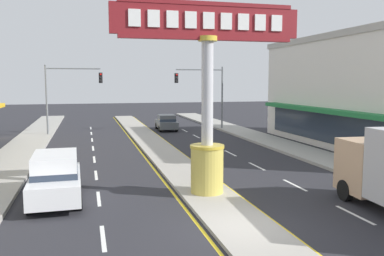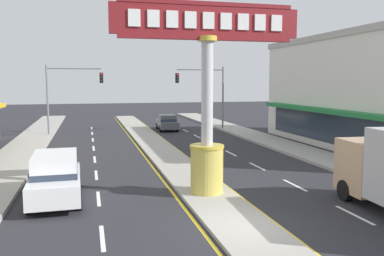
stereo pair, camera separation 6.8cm
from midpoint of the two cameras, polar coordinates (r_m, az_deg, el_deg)
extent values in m
plane|color=#28282D|center=(13.83, 6.96, -13.77)|extent=(160.00, 160.00, 0.00)
cube|color=#A39E93|center=(30.80, -5.32, -2.35)|extent=(2.26, 52.00, 0.14)
cube|color=#9E9B93|center=(28.79, -23.00, -3.42)|extent=(2.86, 60.00, 0.18)
cube|color=#9E9B93|center=(31.69, 11.87, -2.18)|extent=(2.86, 60.00, 0.18)
cube|color=silver|center=(13.35, -12.35, -14.62)|extent=(0.14, 2.20, 0.01)
cube|color=silver|center=(17.53, -12.90, -9.49)|extent=(0.14, 2.20, 0.01)
cube|color=silver|center=(21.80, -13.22, -6.35)|extent=(0.14, 2.20, 0.01)
cube|color=silver|center=(26.11, -13.44, -4.24)|extent=(0.14, 2.20, 0.01)
cube|color=silver|center=(30.44, -13.59, -2.74)|extent=(0.14, 2.20, 0.01)
cube|color=silver|center=(34.79, -13.71, -1.60)|extent=(0.14, 2.20, 0.01)
cube|color=silver|center=(39.16, -13.80, -0.72)|extent=(0.14, 2.20, 0.01)
cube|color=silver|center=(43.53, -13.87, -0.02)|extent=(0.14, 2.20, 0.01)
cube|color=silver|center=(16.22, 21.44, -11.10)|extent=(0.14, 2.20, 0.01)
cube|color=silver|center=(19.80, 13.92, -7.67)|extent=(0.14, 2.20, 0.01)
cube|color=silver|center=(23.66, 8.85, -5.25)|extent=(0.14, 2.20, 0.01)
cube|color=silver|center=(27.68, 5.25, -3.49)|extent=(0.14, 2.20, 0.01)
cube|color=silver|center=(31.80, 2.59, -2.17)|extent=(0.14, 2.20, 0.01)
cube|color=silver|center=(35.99, 0.54, -1.16)|extent=(0.14, 2.20, 0.01)
cube|color=silver|center=(40.23, -1.08, -0.35)|extent=(0.14, 2.20, 0.01)
cube|color=silver|center=(44.49, -2.39, 0.30)|extent=(0.14, 2.20, 0.01)
cube|color=yellow|center=(30.64, -7.74, -2.56)|extent=(0.12, 52.00, 0.01)
cube|color=yellow|center=(31.04, -2.93, -2.39)|extent=(0.12, 52.00, 0.01)
cylinder|color=gold|center=(17.30, 1.98, -5.84)|extent=(1.36, 1.36, 1.89)
cylinder|color=gold|center=(17.12, 1.99, -2.55)|extent=(1.43, 1.43, 0.12)
cylinder|color=#B7B7BC|center=(16.91, 2.02, 4.89)|extent=(0.49, 0.49, 4.55)
cylinder|color=gold|center=(16.99, 2.05, 12.24)|extent=(0.78, 0.78, 0.20)
cube|color=maroon|center=(17.08, 2.06, 14.56)|extent=(7.80, 0.24, 1.19)
cube|color=maroon|center=(17.18, 2.07, 16.78)|extent=(7.17, 0.29, 0.16)
cube|color=maroon|center=(16.99, 2.05, 12.31)|extent=(7.17, 0.29, 0.16)
cube|color=white|center=(16.35, -8.08, 14.86)|extent=(0.47, 0.06, 0.65)
cube|color=white|center=(16.45, -5.45, 14.85)|extent=(0.47, 0.06, 0.65)
cube|color=white|center=(16.58, -2.84, 14.80)|extent=(0.47, 0.06, 0.65)
cube|color=white|center=(16.74, -0.29, 14.72)|extent=(0.47, 0.06, 0.65)
cube|color=white|center=(16.93, 2.21, 14.63)|extent=(0.47, 0.06, 0.65)
cube|color=white|center=(17.16, 4.64, 14.50)|extent=(0.47, 0.06, 0.65)
cube|color=white|center=(17.41, 7.01, 14.36)|extent=(0.47, 0.06, 0.65)
cube|color=white|center=(17.69, 9.30, 14.20)|extent=(0.47, 0.06, 0.65)
cube|color=white|center=(17.99, 11.51, 14.02)|extent=(0.47, 0.06, 0.65)
cube|color=silver|center=(33.16, 24.37, 4.30)|extent=(8.82, 18.90, 7.71)
cube|color=#A8A49C|center=(33.30, 24.71, 11.32)|extent=(8.99, 19.28, 0.45)
cube|color=#1E7038|center=(30.41, 17.11, 2.40)|extent=(0.90, 16.07, 0.30)
cube|color=#283342|center=(30.74, 17.69, 0.04)|extent=(0.08, 15.50, 2.00)
cylinder|color=slate|center=(37.98, -19.50, 3.56)|extent=(0.16, 0.16, 6.20)
cylinder|color=slate|center=(37.83, -16.14, 7.91)|extent=(4.62, 0.12, 0.12)
cube|color=black|center=(37.66, -12.57, 6.79)|extent=(0.32, 0.24, 0.92)
sphere|color=red|center=(37.52, -12.58, 7.25)|extent=(0.17, 0.17, 0.17)
sphere|color=black|center=(37.52, -12.57, 6.79)|extent=(0.17, 0.17, 0.17)
sphere|color=black|center=(37.52, -12.56, 6.33)|extent=(0.17, 0.17, 0.17)
cylinder|color=slate|center=(40.62, 4.14, 4.08)|extent=(0.16, 0.16, 6.20)
cylinder|color=slate|center=(39.92, 1.00, 8.07)|extent=(4.62, 0.12, 0.12)
cube|color=black|center=(39.20, -2.22, 6.92)|extent=(0.32, 0.24, 0.92)
sphere|color=red|center=(39.07, -2.18, 7.36)|extent=(0.17, 0.17, 0.17)
sphere|color=black|center=(39.06, -2.18, 6.92)|extent=(0.17, 0.17, 0.17)
sphere|color=black|center=(39.06, -2.18, 6.48)|extent=(0.17, 0.17, 0.17)
cube|color=tan|center=(17.98, 23.41, -4.86)|extent=(2.21, 2.11, 2.10)
cube|color=#283342|center=(18.71, 21.79, -3.43)|extent=(1.85, 0.18, 0.90)
cylinder|color=black|center=(17.83, 20.32, -8.07)|extent=(0.31, 0.85, 0.84)
cube|color=white|center=(17.44, -18.43, -7.38)|extent=(2.01, 4.65, 0.80)
cube|color=white|center=(17.45, -18.50, -4.68)|extent=(1.74, 2.89, 0.80)
cube|color=#283342|center=(17.51, -18.46, -5.58)|extent=(1.78, 2.92, 0.24)
cylinder|color=black|center=(16.13, -15.46, -9.72)|extent=(0.24, 0.69, 0.68)
cylinder|color=black|center=(16.23, -21.73, -9.86)|extent=(0.24, 0.69, 0.68)
cylinder|color=black|center=(18.89, -15.53, -7.35)|extent=(0.24, 0.69, 0.68)
cylinder|color=black|center=(18.97, -20.86, -7.48)|extent=(0.24, 0.69, 0.68)
cube|color=#4C5156|center=(40.64, -3.62, 0.55)|extent=(1.98, 4.38, 0.66)
cube|color=#4C5156|center=(40.41, -3.59, 1.42)|extent=(1.66, 2.23, 0.60)
cube|color=#283342|center=(40.43, -3.59, 1.16)|extent=(1.69, 2.25, 0.24)
cylinder|color=black|center=(41.89, -4.97, 0.32)|extent=(0.25, 0.63, 0.62)
cylinder|color=black|center=(42.10, -2.78, 0.36)|extent=(0.25, 0.63, 0.62)
cylinder|color=black|center=(39.26, -4.52, -0.09)|extent=(0.25, 0.63, 0.62)
cylinder|color=black|center=(39.48, -2.19, -0.04)|extent=(0.25, 0.63, 0.62)
camera|label=1|loc=(0.03, -90.10, -0.01)|focal=38.57mm
camera|label=2|loc=(0.03, 89.90, 0.01)|focal=38.57mm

